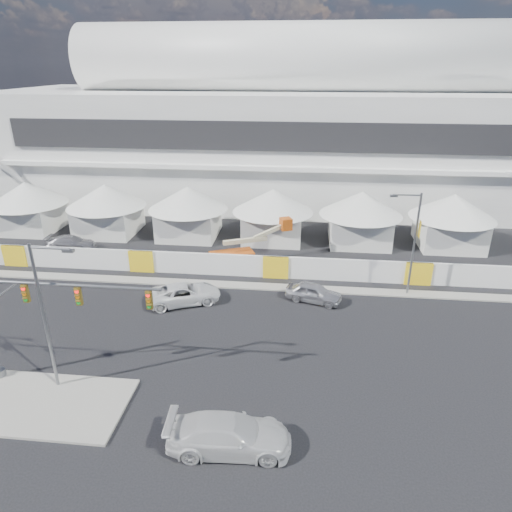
# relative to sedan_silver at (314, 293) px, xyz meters

# --- Properties ---
(ground) EXTENTS (160.00, 160.00, 0.00)m
(ground) POSITION_rel_sedan_silver_xyz_m (-9.27, -10.55, -0.75)
(ground) COLOR black
(ground) RESTS_ON ground
(median_island) EXTENTS (10.00, 5.00, 0.15)m
(median_island) POSITION_rel_sedan_silver_xyz_m (-15.27, -13.55, -0.67)
(median_island) COLOR gray
(median_island) RESTS_ON ground
(far_curb) EXTENTS (80.00, 1.20, 0.12)m
(far_curb) POSITION_rel_sedan_silver_xyz_m (10.73, 1.95, -0.69)
(far_curb) COLOR gray
(far_curb) RESTS_ON ground
(stadium) EXTENTS (80.00, 24.80, 21.98)m
(stadium) POSITION_rel_sedan_silver_xyz_m (-0.56, 30.95, 8.70)
(stadium) COLOR silver
(stadium) RESTS_ON ground
(tent_row) EXTENTS (53.40, 8.40, 5.40)m
(tent_row) POSITION_rel_sedan_silver_xyz_m (-8.77, 13.45, 2.40)
(tent_row) COLOR silver
(tent_row) RESTS_ON ground
(hoarding_fence) EXTENTS (70.00, 0.25, 2.00)m
(hoarding_fence) POSITION_rel_sedan_silver_xyz_m (-3.27, 3.95, 0.25)
(hoarding_fence) COLOR white
(hoarding_fence) RESTS_ON ground
(sedan_silver) EXTENTS (2.89, 4.69, 1.49)m
(sedan_silver) POSITION_rel_sedan_silver_xyz_m (0.00, 0.00, 0.00)
(sedan_silver) COLOR #B7B7BD
(sedan_silver) RESTS_ON ground
(pickup_curb) EXTENTS (4.58, 6.17, 1.56)m
(pickup_curb) POSITION_rel_sedan_silver_xyz_m (-10.04, -1.32, 0.03)
(pickup_curb) COLOR silver
(pickup_curb) RESTS_ON ground
(pickup_near) EXTENTS (2.85, 6.17, 1.75)m
(pickup_near) POSITION_rel_sedan_silver_xyz_m (-4.19, -15.44, 0.13)
(pickup_near) COLOR silver
(pickup_near) RESTS_ON ground
(lot_car_c) EXTENTS (2.11, 4.86, 1.39)m
(lot_car_c) POSITION_rel_sedan_silver_xyz_m (-24.11, 8.25, -0.05)
(lot_car_c) COLOR #AAA9AD
(lot_car_c) RESTS_ON ground
(traffic_mast) EXTENTS (10.79, 0.70, 7.23)m
(traffic_mast) POSITION_rel_sedan_silver_xyz_m (-16.38, -11.55, 3.49)
(traffic_mast) COLOR gray
(traffic_mast) RESTS_ON median_island
(streetlight_median) EXTENTS (2.43, 0.24, 8.77)m
(streetlight_median) POSITION_rel_sedan_silver_xyz_m (-14.60, -11.95, 4.44)
(streetlight_median) COLOR gray
(streetlight_median) RESTS_ON median_island
(streetlight_curb) EXTENTS (2.50, 0.56, 8.45)m
(streetlight_curb) POSITION_rel_sedan_silver_xyz_m (7.37, 1.95, 4.16)
(streetlight_curb) COLOR slate
(streetlight_curb) RESTS_ON ground
(boom_lift) EXTENTS (8.12, 3.22, 3.97)m
(boom_lift) POSITION_rel_sedan_silver_xyz_m (-6.76, 6.34, 0.32)
(boom_lift) COLOR #BF4E12
(boom_lift) RESTS_ON ground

